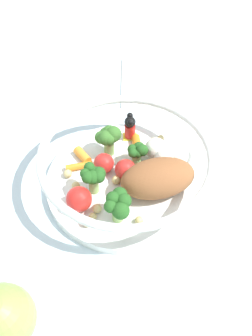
# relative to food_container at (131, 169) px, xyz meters

# --- Properties ---
(ground_plane) EXTENTS (2.40, 2.40, 0.00)m
(ground_plane) POSITION_rel_food_container_xyz_m (0.02, 0.02, -0.03)
(ground_plane) COLOR silver
(food_container) EXTENTS (0.22, 0.22, 0.06)m
(food_container) POSITION_rel_food_container_xyz_m (0.00, 0.00, 0.00)
(food_container) COLOR white
(food_container) RESTS_ON ground_plane
(loose_apple) EXTENTS (0.07, 0.07, 0.08)m
(loose_apple) POSITION_rel_food_container_xyz_m (-0.22, 0.06, 0.00)
(loose_apple) COLOR #8CB74C
(loose_apple) RESTS_ON ground_plane
(folded_napkin) EXTENTS (0.16, 0.18, 0.01)m
(folded_napkin) POSITION_rel_food_container_xyz_m (0.22, 0.01, -0.03)
(folded_napkin) COLOR silver
(folded_napkin) RESTS_ON ground_plane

